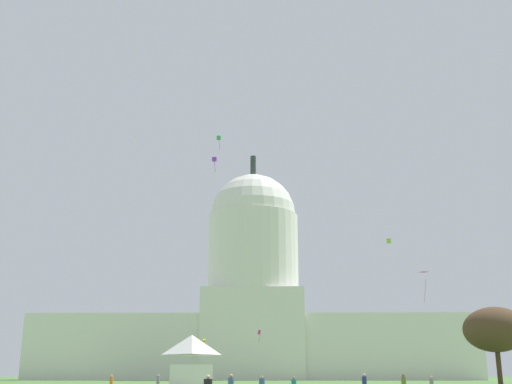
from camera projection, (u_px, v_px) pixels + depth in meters
The scene contains 13 objects.
capitol_building at pixel (253, 308), 192.64m from camera, with size 129.33×27.85×69.46m.
event_tent at pixel (191, 361), 73.19m from camera, with size 5.71×7.30×6.07m.
tree_east_far at pixel (495, 330), 105.75m from camera, with size 11.30×11.07×12.52m.
person_grey_edge_east at pixel (195, 381), 84.31m from camera, with size 0.53×0.53×1.65m.
person_orange_back_right at pixel (111, 382), 84.18m from camera, with size 0.47×0.47×1.57m.
person_grey_front_left at pixel (158, 382), 80.68m from camera, with size 0.57×0.57×1.64m.
kite_violet_high at pixel (214, 159), 113.85m from camera, with size 0.86×0.90×2.89m.
kite_green_high at pixel (219, 138), 157.86m from camera, with size 1.13×1.13×3.70m.
kite_pink_low at pixel (424, 277), 96.66m from camera, with size 1.44×1.08×4.17m.
kite_yellow_low at pixel (204, 341), 158.22m from camera, with size 0.92×0.96×1.05m.
kite_lime_mid at pixel (389, 241), 112.51m from camera, with size 0.82×0.16×0.96m.
kite_magenta_low at pixel (259, 333), 141.92m from camera, with size 0.77×0.28×2.64m.
kite_white_high at pixel (135, 135), 128.09m from camera, with size 0.32×0.86×1.14m.
Camera 1 is at (5.01, -31.49, 1.68)m, focal length 44.71 mm.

